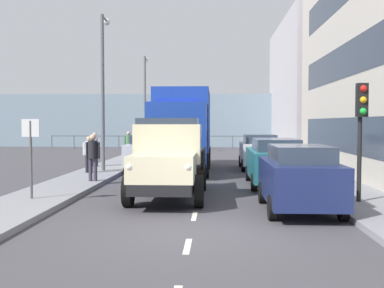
% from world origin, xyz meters
% --- Properties ---
extents(ground_plane, '(80.00, 80.00, 0.00)m').
position_xyz_m(ground_plane, '(0.00, -11.86, 0.00)').
color(ground_plane, '#423F44').
extents(sidewalk_left, '(2.11, 40.06, 0.15)m').
position_xyz_m(sidewalk_left, '(-4.67, -11.86, 0.07)').
color(sidewalk_left, gray).
rests_on(sidewalk_left, ground_plane).
extents(sidewalk_right, '(2.11, 40.06, 0.15)m').
position_xyz_m(sidewalk_right, '(4.67, -11.86, 0.07)').
color(sidewalk_right, gray).
rests_on(sidewalk_right, ground_plane).
extents(road_centreline_markings, '(0.12, 37.13, 0.01)m').
position_xyz_m(road_centreline_markings, '(0.00, -11.70, 0.00)').
color(road_centreline_markings, silver).
rests_on(road_centreline_markings, ground_plane).
extents(building_far_block, '(8.39, 15.54, 10.32)m').
position_xyz_m(building_far_block, '(-9.92, -28.64, 5.16)').
color(building_far_block, '#B7B2B7').
rests_on(building_far_block, ground_plane).
extents(sea_horizon, '(80.00, 0.80, 5.00)m').
position_xyz_m(sea_horizon, '(0.00, -34.89, 2.50)').
color(sea_horizon, gray).
rests_on(sea_horizon, ground_plane).
extents(seawall_railing, '(28.08, 0.08, 1.20)m').
position_xyz_m(seawall_railing, '(-0.00, -31.29, 0.92)').
color(seawall_railing, '#4C5156').
rests_on(seawall_railing, ground_plane).
extents(truck_vintage_cream, '(2.17, 5.64, 2.43)m').
position_xyz_m(truck_vintage_cream, '(0.89, -4.20, 1.18)').
color(truck_vintage_cream, black).
rests_on(truck_vintage_cream, ground_plane).
extents(lorry_cargo_blue, '(2.58, 8.20, 3.87)m').
position_xyz_m(lorry_cargo_blue, '(1.05, -12.49, 2.08)').
color(lorry_cargo_blue, '#193899').
rests_on(lorry_cargo_blue, ground_plane).
extents(car_navy_kerbside_near, '(1.82, 3.84, 1.72)m').
position_xyz_m(car_navy_kerbside_near, '(-2.67, -2.47, 0.89)').
color(car_navy_kerbside_near, navy).
rests_on(car_navy_kerbside_near, ground_plane).
extents(car_teal_kerbside_1, '(1.91, 4.54, 1.72)m').
position_xyz_m(car_teal_kerbside_1, '(-2.67, -7.43, 0.90)').
color(car_teal_kerbside_1, '#1E6670').
rests_on(car_teal_kerbside_1, ground_plane).
extents(car_white_kerbside_2, '(1.87, 3.84, 1.72)m').
position_xyz_m(car_white_kerbside_2, '(-2.67, -13.51, 0.89)').
color(car_white_kerbside_2, white).
rests_on(car_white_kerbside_2, ground_plane).
extents(car_silver_oppositeside_0, '(1.91, 4.04, 1.72)m').
position_xyz_m(car_silver_oppositeside_0, '(2.67, -12.61, 0.90)').
color(car_silver_oppositeside_0, '#B7BABF').
rests_on(car_silver_oppositeside_0, ground_plane).
extents(pedestrian_strolling, '(0.53, 0.34, 1.72)m').
position_xyz_m(pedestrian_strolling, '(3.99, -7.30, 1.16)').
color(pedestrian_strolling, '#383342').
rests_on(pedestrian_strolling, sidewalk_right).
extents(pedestrian_with_bag, '(0.53, 0.34, 1.57)m').
position_xyz_m(pedestrian_with_bag, '(4.91, -10.17, 1.06)').
color(pedestrian_with_bag, black).
rests_on(pedestrian_with_bag, sidewalk_right).
extents(pedestrian_couple_b, '(0.53, 0.34, 1.67)m').
position_xyz_m(pedestrian_couple_b, '(5.41, -13.04, 1.13)').
color(pedestrian_couple_b, '#383342').
rests_on(pedestrian_couple_b, sidewalk_right).
extents(pedestrian_in_dark_coat, '(0.53, 0.34, 1.67)m').
position_xyz_m(pedestrian_in_dark_coat, '(4.31, -16.18, 1.13)').
color(pedestrian_in_dark_coat, '#383342').
rests_on(pedestrian_in_dark_coat, sidewalk_right).
extents(traffic_light_near, '(0.28, 0.41, 3.20)m').
position_xyz_m(traffic_light_near, '(-4.42, -3.10, 2.47)').
color(traffic_light_near, black).
rests_on(traffic_light_near, sidewalk_left).
extents(lamp_post_promenade, '(0.32, 1.14, 6.96)m').
position_xyz_m(lamp_post_promenade, '(4.52, -11.27, 4.26)').
color(lamp_post_promenade, '#59595B').
rests_on(lamp_post_promenade, sidewalk_right).
extents(lamp_post_far, '(0.32, 1.14, 6.93)m').
position_xyz_m(lamp_post_far, '(4.57, -24.19, 4.24)').
color(lamp_post_far, '#59595B').
rests_on(lamp_post_far, sidewalk_right).
extents(street_sign, '(0.50, 0.07, 2.25)m').
position_xyz_m(street_sign, '(4.69, -3.26, 1.68)').
color(street_sign, '#4C4C4C').
rests_on(street_sign, sidewalk_right).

